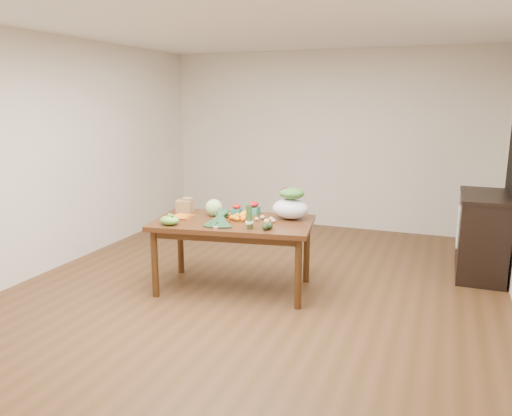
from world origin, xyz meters
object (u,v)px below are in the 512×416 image
at_px(cabinet, 482,235).
at_px(mandarin_cluster, 238,217).
at_px(cabbage, 214,208).
at_px(paper_bag, 184,205).
at_px(dining_table, 234,255).
at_px(kale_bunch, 218,218).
at_px(salad_bag, 291,205).
at_px(asparagus_bundle, 249,216).

xyz_separation_m(cabinet, mandarin_cluster, (-2.41, -1.41, 0.32)).
xyz_separation_m(cabinet, cabbage, (-2.73, -1.31, 0.37)).
bearing_deg(cabinet, paper_bag, -158.01).
height_order(paper_bag, cabbage, cabbage).
height_order(dining_table, cabbage, cabbage).
bearing_deg(kale_bunch, dining_table, 71.78).
bearing_deg(mandarin_cluster, cabbage, 163.01).
bearing_deg(salad_bag, mandarin_cluster, -151.64).
bearing_deg(mandarin_cluster, kale_bunch, -106.63).
xyz_separation_m(asparagus_bundle, salad_bag, (0.25, 0.54, 0.02)).
height_order(dining_table, mandarin_cluster, mandarin_cluster).
distance_m(paper_bag, salad_bag, 1.20).
height_order(cabinet, kale_bunch, cabinet).
distance_m(paper_bag, kale_bunch, 0.76).
bearing_deg(paper_bag, salad_bag, 5.58).
bearing_deg(salad_bag, kale_bunch, -136.23).
distance_m(dining_table, asparagus_bundle, 0.63).
relative_size(mandarin_cluster, asparagus_bundle, 0.72).
height_order(mandarin_cluster, salad_bag, salad_bag).
bearing_deg(salad_bag, cabbage, -168.47).
distance_m(dining_table, cabinet, 2.84).
bearing_deg(asparagus_bundle, cabinet, 28.61).
distance_m(dining_table, cabbage, 0.55).
distance_m(asparagus_bundle, salad_bag, 0.59).
relative_size(paper_bag, kale_bunch, 0.56).
bearing_deg(cabinet, dining_table, -149.85).
distance_m(cabbage, kale_bunch, 0.45).
bearing_deg(asparagus_bundle, paper_bag, 146.94).
bearing_deg(salad_bag, asparagus_bundle, -114.84).
distance_m(cabbage, salad_bag, 0.83).
height_order(dining_table, salad_bag, salad_bag).
relative_size(cabbage, kale_bunch, 0.45).
xyz_separation_m(paper_bag, kale_bunch, (0.62, -0.43, 0.00)).
xyz_separation_m(dining_table, paper_bag, (-0.67, 0.17, 0.45)).
relative_size(dining_table, cabinet, 1.59).
bearing_deg(asparagus_bundle, salad_bag, 56.05).
bearing_deg(salad_bag, cabinet, 30.71).
height_order(paper_bag, kale_bunch, kale_bunch).
distance_m(dining_table, salad_bag, 0.80).
height_order(kale_bunch, salad_bag, salad_bag).
xyz_separation_m(dining_table, asparagus_bundle, (0.28, -0.26, 0.50)).
distance_m(cabbage, mandarin_cluster, 0.34).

